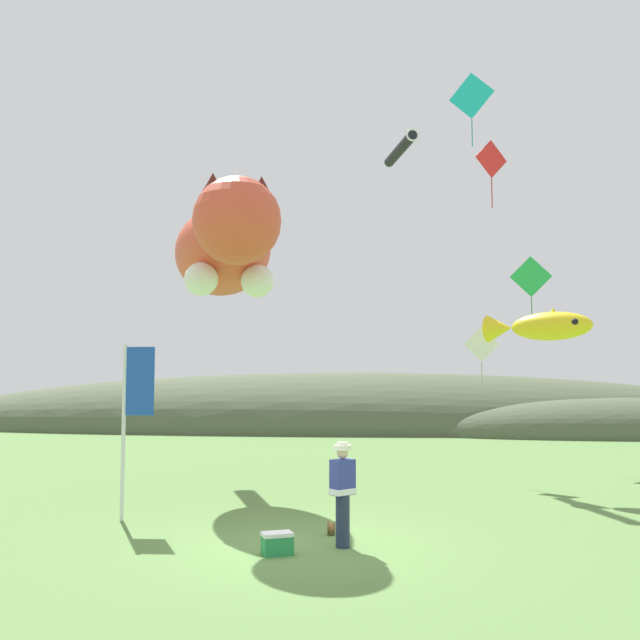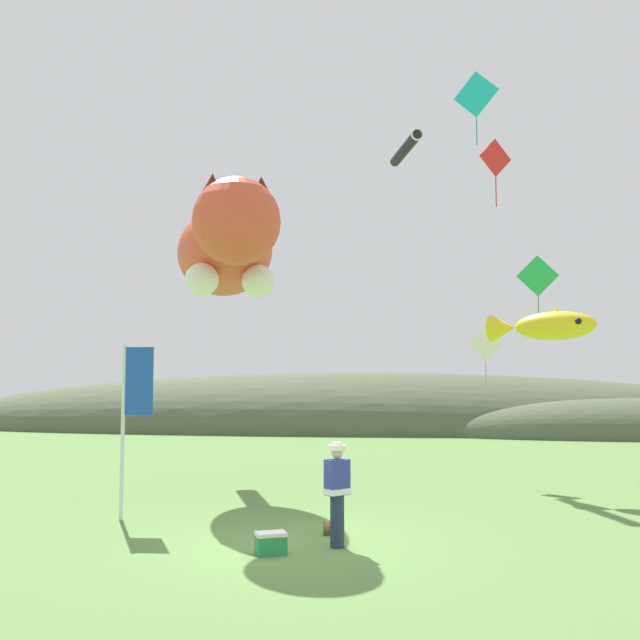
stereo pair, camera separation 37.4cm
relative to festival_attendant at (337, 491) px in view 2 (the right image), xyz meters
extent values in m
plane|color=#5B8442|center=(-0.67, 0.08, -0.95)|extent=(120.00, 120.00, 0.00)
ellipsoid|color=#4C563D|center=(-0.67, 29.61, -0.95)|extent=(52.25, 13.14, 6.46)
cylinder|color=#232D47|center=(0.00, 0.00, -0.51)|extent=(0.24, 0.24, 0.88)
cube|color=navy|center=(0.00, 0.00, 0.23)|extent=(0.46, 0.45, 0.60)
cube|color=white|center=(0.00, 0.00, -0.01)|extent=(0.48, 0.48, 0.10)
sphere|color=beige|center=(0.00, 0.00, 0.64)|extent=(0.20, 0.20, 0.20)
cylinder|color=silver|center=(0.00, 0.00, 0.73)|extent=(0.30, 0.30, 0.09)
cylinder|color=silver|center=(0.00, 0.00, 0.79)|extent=(0.20, 0.20, 0.07)
cylinder|color=olive|center=(-0.25, 0.96, -0.83)|extent=(0.11, 0.19, 0.19)
cylinder|color=brown|center=(-0.30, 0.96, -0.83)|extent=(0.02, 0.25, 0.25)
cylinder|color=brown|center=(-0.19, 0.96, -0.83)|extent=(0.02, 0.25, 0.25)
cube|color=#268C4C|center=(-1.05, -0.58, -0.80)|extent=(0.57, 0.48, 0.30)
cube|color=white|center=(-1.05, -0.58, -0.62)|extent=(0.58, 0.49, 0.06)
cylinder|color=silver|center=(-4.55, 1.99, 0.83)|extent=(0.08, 0.08, 3.56)
cube|color=#1E4CB2|center=(-4.23, 1.99, 1.86)|extent=(0.60, 0.03, 1.40)
ellipsoid|color=#E04C33|center=(-3.41, 6.08, 5.25)|extent=(3.82, 5.25, 2.24)
ellipsoid|color=white|center=(-3.34, 5.87, 4.84)|extent=(2.25, 3.33, 1.23)
sphere|color=#E04C33|center=(-2.50, 3.32, 5.47)|extent=(2.02, 2.02, 2.02)
cone|color=#4E1A11|center=(-1.97, 3.49, 6.21)|extent=(0.91, 0.91, 0.67)
cone|color=#4E1A11|center=(-3.03, 3.14, 6.21)|extent=(0.91, 0.91, 0.67)
sphere|color=white|center=(-2.25, 4.73, 4.29)|extent=(0.81, 0.81, 0.81)
sphere|color=white|center=(-3.54, 4.30, 4.29)|extent=(0.81, 0.81, 0.81)
cylinder|color=#E04C33|center=(-4.54, 9.49, 5.36)|extent=(1.28, 2.51, 0.54)
ellipsoid|color=yellow|center=(5.25, 6.67, 3.29)|extent=(2.24, 1.83, 0.75)
cone|color=yellow|center=(4.05, 7.44, 3.29)|extent=(0.99, 1.01, 0.75)
cone|color=yellow|center=(5.30, 6.64, 3.61)|extent=(0.49, 0.49, 0.35)
sphere|color=black|center=(5.70, 6.08, 3.35)|extent=(0.18, 0.18, 0.18)
cylinder|color=black|center=(1.59, 12.10, 9.92)|extent=(1.04, 3.01, 0.36)
torus|color=white|center=(1.94, 10.63, 9.92)|extent=(0.44, 0.16, 0.44)
cube|color=green|center=(6.13, 12.77, 5.48)|extent=(1.44, 0.17, 1.44)
cylinder|color=black|center=(6.13, 12.78, 5.48)|extent=(0.97, 0.12, 0.02)
cube|color=#1A7C35|center=(6.13, 12.77, 4.30)|extent=(0.03, 0.01, 0.90)
cube|color=red|center=(4.12, 8.64, 8.43)|extent=(1.02, 0.57, 1.16)
cylinder|color=black|center=(4.12, 8.65, 8.43)|extent=(0.69, 0.39, 0.02)
cube|color=maroon|center=(4.12, 8.64, 7.40)|extent=(0.03, 0.02, 0.90)
cube|color=white|center=(3.73, 8.63, 2.91)|extent=(0.96, 0.37, 1.02)
cylinder|color=black|center=(3.73, 8.65, 2.91)|extent=(0.65, 0.25, 0.02)
cube|color=#A9A9A9|center=(3.73, 8.63, 1.95)|extent=(0.03, 0.02, 0.90)
cube|color=#19BFBF|center=(3.75, 9.84, 10.87)|extent=(1.34, 0.73, 1.51)
cylinder|color=black|center=(3.75, 9.85, 10.87)|extent=(0.90, 0.50, 0.02)
cube|color=#118585|center=(3.75, 9.84, 9.67)|extent=(0.03, 0.02, 0.90)
camera|label=1|loc=(0.47, -12.37, 1.90)|focal=40.00mm
camera|label=2|loc=(0.84, -12.34, 1.90)|focal=40.00mm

